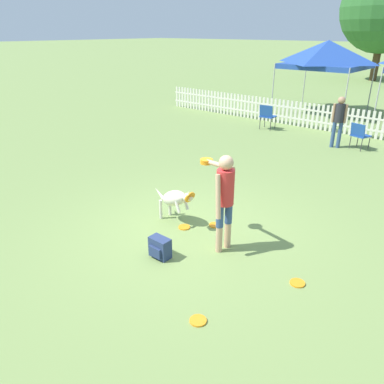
# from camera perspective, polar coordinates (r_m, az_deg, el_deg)

# --- Properties ---
(ground_plane) EXTENTS (240.00, 240.00, 0.00)m
(ground_plane) POSITION_cam_1_polar(r_m,az_deg,el_deg) (6.78, 0.28, -5.97)
(ground_plane) COLOR olive
(handler_person) EXTENTS (0.91, 0.75, 1.62)m
(handler_person) POSITION_cam_1_polar(r_m,az_deg,el_deg) (5.85, 4.85, 0.00)
(handler_person) COLOR tan
(handler_person) RESTS_ON ground_plane
(leaping_dog) EXTENTS (1.11, 0.41, 0.76)m
(leaping_dog) POSITION_cam_1_polar(r_m,az_deg,el_deg) (6.88, -2.63, -1.02)
(leaping_dog) COLOR beige
(leaping_dog) RESTS_ON ground_plane
(frisbee_near_handler) EXTENTS (0.21, 0.21, 0.02)m
(frisbee_near_handler) POSITION_cam_1_polar(r_m,az_deg,el_deg) (4.92, 0.93, -19.00)
(frisbee_near_handler) COLOR orange
(frisbee_near_handler) RESTS_ON ground_plane
(frisbee_near_dog) EXTENTS (0.21, 0.21, 0.02)m
(frisbee_near_dog) POSITION_cam_1_polar(r_m,az_deg,el_deg) (6.88, -1.18, -5.37)
(frisbee_near_dog) COLOR orange
(frisbee_near_dog) RESTS_ON ground_plane
(frisbee_midfield) EXTENTS (0.21, 0.21, 0.02)m
(frisbee_midfield) POSITION_cam_1_polar(r_m,az_deg,el_deg) (5.70, 15.76, -13.20)
(frisbee_midfield) COLOR orange
(frisbee_midfield) RESTS_ON ground_plane
(frisbee_far_scatter) EXTENTS (0.21, 0.21, 0.02)m
(frisbee_far_scatter) POSITION_cam_1_polar(r_m,az_deg,el_deg) (6.96, 3.49, -5.05)
(frisbee_far_scatter) COLOR orange
(frisbee_far_scatter) RESTS_ON ground_plane
(backpack_on_grass) EXTENTS (0.34, 0.23, 0.34)m
(backpack_on_grass) POSITION_cam_1_polar(r_m,az_deg,el_deg) (6.00, -4.94, -8.46)
(backpack_on_grass) COLOR navy
(backpack_on_grass) RESTS_ON ground_plane
(picket_fence) EXTENTS (16.83, 0.04, 0.90)m
(picket_fence) POSITION_cam_1_polar(r_m,az_deg,el_deg) (13.99, 24.11, 9.60)
(picket_fence) COLOR silver
(picket_fence) RESTS_ON ground_plane
(folding_chair_blue_left) EXTENTS (0.56, 0.57, 0.80)m
(folding_chair_blue_left) POSITION_cam_1_polar(r_m,az_deg,el_deg) (12.36, 24.16, 8.08)
(folding_chair_blue_left) COLOR #333338
(folding_chair_blue_left) RESTS_ON ground_plane
(folding_chair_center) EXTENTS (0.53, 0.55, 0.89)m
(folding_chair_center) POSITION_cam_1_polar(r_m,az_deg,el_deg) (13.95, 11.39, 11.47)
(folding_chair_center) COLOR #333338
(folding_chair_center) RESTS_ON ground_plane
(canopy_tent_secondary) EXTENTS (3.09, 3.09, 2.95)m
(canopy_tent_secondary) POSITION_cam_1_polar(r_m,az_deg,el_deg) (17.27, 19.90, 19.13)
(canopy_tent_secondary) COLOR #B2B2B2
(canopy_tent_secondary) RESTS_ON ground_plane
(spectator_standing) EXTENTS (0.40, 0.27, 1.54)m
(spectator_standing) POSITION_cam_1_polar(r_m,az_deg,el_deg) (12.21, 21.49, 10.52)
(spectator_standing) COLOR #334C7A
(spectator_standing) RESTS_ON ground_plane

